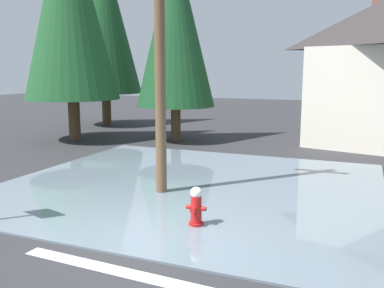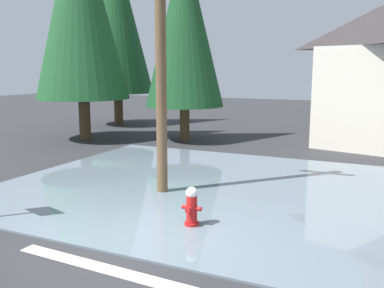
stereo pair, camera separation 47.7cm
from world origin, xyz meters
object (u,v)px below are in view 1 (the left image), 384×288
Objects in this scene: utility_pole at (160,26)px; pine_tree_tall_left at (69,1)px; pine_tree_mid_left at (175,24)px; fire_hydrant at (196,207)px; pine_tree_short_left at (103,17)px.

pine_tree_tall_left is at bearing 140.47° from utility_pole.
pine_tree_tall_left reaches higher than pine_tree_mid_left.
fire_hydrant is 18.37m from pine_tree_short_left.
pine_tree_mid_left reaches higher than utility_pole.
pine_tree_short_left is at bearing 129.44° from fire_hydrant.
pine_tree_short_left reaches higher than fire_hydrant.
utility_pole is at bearing 132.21° from fire_hydrant.
pine_tree_short_left is (-11.08, 13.48, 5.76)m from fire_hydrant.
pine_tree_tall_left reaches higher than pine_tree_short_left.
pine_tree_tall_left is at bearing -71.94° from pine_tree_short_left.
pine_tree_mid_left reaches higher than fire_hydrant.
pine_tree_mid_left is 0.84× the size of pine_tree_short_left.
fire_hydrant is at bearing -47.79° from utility_pole.
utility_pole is 8.54m from pine_tree_mid_left.
utility_pole is 14.95m from pine_tree_short_left.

